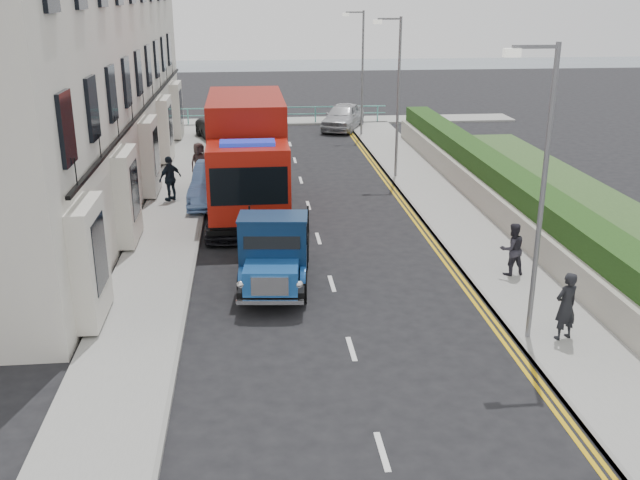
{
  "coord_description": "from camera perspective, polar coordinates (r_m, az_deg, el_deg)",
  "views": [
    {
      "loc": [
        -2.25,
        -16.9,
        8.0
      ],
      "look_at": [
        -0.36,
        1.87,
        1.4
      ],
      "focal_mm": 40.0,
      "sensor_mm": 36.0,
      "label": 1
    }
  ],
  "objects": [
    {
      "name": "pavement_east",
      "position": [
        28.12,
        10.07,
        2.58
      ],
      "size": [
        2.6,
        38.0,
        0.12
      ],
      "primitive_type": "cube",
      "color": "gray",
      "rests_on": "ground"
    },
    {
      "name": "sea_plane",
      "position": [
        77.35,
        -4.17,
        13.3
      ],
      "size": [
        120.0,
        120.0,
        0.0
      ],
      "primitive_type": "plane",
      "color": "#505C6D",
      "rests_on": "ground"
    },
    {
      "name": "parked_car_rear",
      "position": [
        31.67,
        -6.26,
        5.75
      ],
      "size": [
        2.4,
        4.66,
        1.29
      ],
      "primitive_type": "imported",
      "rotation": [
        0.0,
        0.0,
        0.14
      ],
      "color": "silver",
      "rests_on": "ground"
    },
    {
      "name": "red_lorry",
      "position": [
        26.99,
        -5.85,
        6.94
      ],
      "size": [
        2.86,
        8.18,
        4.27
      ],
      "rotation": [
        0.0,
        0.0,
        0.01
      ],
      "color": "black",
      "rests_on": "ground"
    },
    {
      "name": "terrace_west",
      "position": [
        30.77,
        -20.2,
        16.62
      ],
      "size": [
        6.31,
        30.2,
        14.25
      ],
      "color": "beige",
      "rests_on": "ground"
    },
    {
      "name": "seafront_car_right",
      "position": [
        44.0,
        1.86,
        9.85
      ],
      "size": [
        3.49,
        5.02,
        1.59
      ],
      "primitive_type": "imported",
      "rotation": [
        0.0,
        0.0,
        -0.39
      ],
      "color": "#B3B4B9",
      "rests_on": "ground"
    },
    {
      "name": "ground",
      "position": [
        18.83,
        1.66,
        -5.86
      ],
      "size": [
        120.0,
        120.0,
        0.0
      ],
      "primitive_type": "plane",
      "color": "black",
      "rests_on": "ground"
    },
    {
      "name": "parked_car_mid",
      "position": [
        28.72,
        -8.29,
        4.53
      ],
      "size": [
        2.08,
        4.87,
        1.56
      ],
      "primitive_type": "imported",
      "rotation": [
        0.0,
        0.0,
        -0.09
      ],
      "color": "#5479B4",
      "rests_on": "ground"
    },
    {
      "name": "pavement_west",
      "position": [
        27.25,
        -11.72,
        1.93
      ],
      "size": [
        2.4,
        38.0,
        0.12
      ],
      "primitive_type": "cube",
      "color": "gray",
      "rests_on": "ground"
    },
    {
      "name": "parked_car_front",
      "position": [
        25.01,
        -7.2,
        2.05
      ],
      "size": [
        1.8,
        3.94,
        1.31
      ],
      "primitive_type": "imported",
      "rotation": [
        0.0,
        0.0,
        -0.07
      ],
      "color": "black",
      "rests_on": "ground"
    },
    {
      "name": "pedestrian_east_near",
      "position": [
        17.88,
        19.07,
        -5.01
      ],
      "size": [
        0.72,
        0.59,
        1.69
      ],
      "primitive_type": "imported",
      "rotation": [
        0.0,
        0.0,
        3.48
      ],
      "color": "black",
      "rests_on": "pavement_east"
    },
    {
      "name": "pedestrian_west_far",
      "position": [
        31.26,
        -9.62,
        6.09
      ],
      "size": [
        1.04,
        0.95,
        1.78
      ],
      "primitive_type": "imported",
      "rotation": [
        0.0,
        0.0,
        0.57
      ],
      "color": "#42312F",
      "rests_on": "pavement_west"
    },
    {
      "name": "garden_east",
      "position": [
        28.47,
        13.89,
        4.27
      ],
      "size": [
        1.45,
        28.0,
        1.75
      ],
      "color": "#B2AD9E",
      "rests_on": "ground"
    },
    {
      "name": "lamp_far",
      "position": [
        41.59,
        3.25,
        13.74
      ],
      "size": [
        1.23,
        0.18,
        7.0
      ],
      "color": "slate",
      "rests_on": "ground"
    },
    {
      "name": "promenade",
      "position": [
        46.63,
        -2.95,
        9.46
      ],
      "size": [
        30.0,
        2.5,
        0.12
      ],
      "primitive_type": "cube",
      "color": "gray",
      "rests_on": "ground"
    },
    {
      "name": "seafront_car_left",
      "position": [
        40.6,
        -7.41,
        8.95
      ],
      "size": [
        4.28,
        6.47,
        1.65
      ],
      "primitive_type": "imported",
      "rotation": [
        0.0,
        0.0,
        3.42
      ],
      "color": "black",
      "rests_on": "ground"
    },
    {
      "name": "bedford_lorry",
      "position": [
        19.85,
        -3.71,
        -1.33
      ],
      "size": [
        2.28,
        4.84,
        2.22
      ],
      "rotation": [
        0.0,
        0.0,
        -0.1
      ],
      "color": "black",
      "rests_on": "ground"
    },
    {
      "name": "seafront_railing",
      "position": [
        45.76,
        -2.9,
        9.94
      ],
      "size": [
        13.0,
        0.08,
        1.11
      ],
      "color": "#59B2A5",
      "rests_on": "ground"
    },
    {
      "name": "pedestrian_west_near",
      "position": [
        28.83,
        -11.89,
        4.84
      ],
      "size": [
        1.06,
        1.03,
        1.78
      ],
      "primitive_type": "imported",
      "rotation": [
        0.0,
        0.0,
        3.9
      ],
      "color": "black",
      "rests_on": "pavement_west"
    },
    {
      "name": "lamp_mid",
      "position": [
        31.81,
        6.08,
        11.96
      ],
      "size": [
        1.23,
        0.18,
        7.0
      ],
      "color": "slate",
      "rests_on": "ground"
    },
    {
      "name": "lamp_near",
      "position": [
        16.71,
        17.1,
        4.57
      ],
      "size": [
        1.23,
        0.18,
        7.0
      ],
      "color": "slate",
      "rests_on": "ground"
    },
    {
      "name": "pedestrian_east_far",
      "position": [
        21.47,
        15.12,
        -0.7
      ],
      "size": [
        0.84,
        0.7,
        1.57
      ],
      "primitive_type": "imported",
      "rotation": [
        0.0,
        0.0,
        3.29
      ],
      "color": "#292730",
      "rests_on": "pavement_east"
    }
  ]
}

